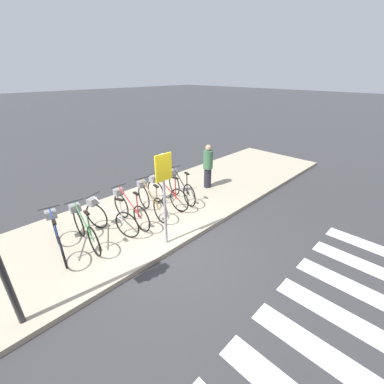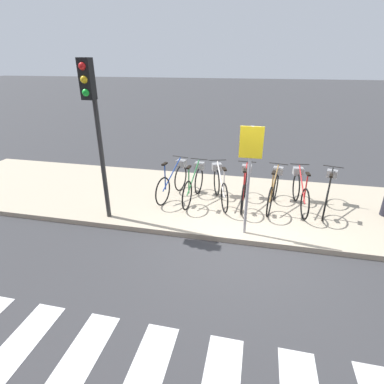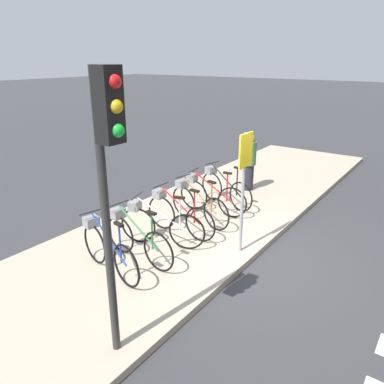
{
  "view_description": "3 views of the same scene",
  "coord_description": "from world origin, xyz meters",
  "px_view_note": "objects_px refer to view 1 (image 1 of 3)",
  "views": [
    {
      "loc": [
        -3.2,
        -3.78,
        3.94
      ],
      "look_at": [
        1.36,
        0.7,
        0.93
      ],
      "focal_mm": 24.0,
      "sensor_mm": 36.0,
      "label": 1
    },
    {
      "loc": [
        0.16,
        -5.29,
        3.49
      ],
      "look_at": [
        -1.11,
        0.49,
        0.87
      ],
      "focal_mm": 28.0,
      "sensor_mm": 36.0,
      "label": 2
    },
    {
      "loc": [
        -5.61,
        -2.64,
        3.59
      ],
      "look_at": [
        -0.56,
        0.97,
        1.35
      ],
      "focal_mm": 35.0,
      "sensor_mm": 36.0,
      "label": 3
    }
  ],
  "objects_px": {
    "parked_bicycle_1": "(84,227)",
    "parked_bicycle_2": "(108,216)",
    "parked_bicycle_4": "(150,199)",
    "parked_bicycle_5": "(165,192)",
    "parked_bicycle_3": "(129,208)",
    "parked_bicycle_6": "(180,186)",
    "parked_bicycle_0": "(57,235)",
    "sign_post": "(164,185)",
    "pedestrian": "(208,166)"
  },
  "relations": [
    {
      "from": "pedestrian",
      "to": "parked_bicycle_1",
      "type": "bearing_deg",
      "value": -178.56
    },
    {
      "from": "parked_bicycle_1",
      "to": "parked_bicycle_3",
      "type": "distance_m",
      "value": 1.28
    },
    {
      "from": "parked_bicycle_1",
      "to": "pedestrian",
      "type": "distance_m",
      "value": 4.62
    },
    {
      "from": "parked_bicycle_2",
      "to": "parked_bicycle_3",
      "type": "relative_size",
      "value": 0.95
    },
    {
      "from": "parked_bicycle_4",
      "to": "sign_post",
      "type": "relative_size",
      "value": 0.76
    },
    {
      "from": "parked_bicycle_2",
      "to": "parked_bicycle_4",
      "type": "bearing_deg",
      "value": 1.07
    },
    {
      "from": "parked_bicycle_2",
      "to": "parked_bicycle_3",
      "type": "height_order",
      "value": "same"
    },
    {
      "from": "parked_bicycle_0",
      "to": "parked_bicycle_1",
      "type": "xyz_separation_m",
      "value": [
        0.58,
        -0.1,
        0.0
      ]
    },
    {
      "from": "parked_bicycle_6",
      "to": "parked_bicycle_1",
      "type": "bearing_deg",
      "value": -177.85
    },
    {
      "from": "parked_bicycle_0",
      "to": "parked_bicycle_1",
      "type": "bearing_deg",
      "value": -10.09
    },
    {
      "from": "parked_bicycle_3",
      "to": "parked_bicycle_6",
      "type": "bearing_deg",
      "value": 2.15
    },
    {
      "from": "parked_bicycle_5",
      "to": "parked_bicycle_2",
      "type": "bearing_deg",
      "value": -177.29
    },
    {
      "from": "parked_bicycle_0",
      "to": "parked_bicycle_2",
      "type": "distance_m",
      "value": 1.24
    },
    {
      "from": "parked_bicycle_0",
      "to": "parked_bicycle_3",
      "type": "bearing_deg",
      "value": -1.71
    },
    {
      "from": "parked_bicycle_2",
      "to": "parked_bicycle_3",
      "type": "distance_m",
      "value": 0.62
    },
    {
      "from": "sign_post",
      "to": "parked_bicycle_5",
      "type": "bearing_deg",
      "value": 50.98
    },
    {
      "from": "parked_bicycle_5",
      "to": "sign_post",
      "type": "bearing_deg",
      "value": -129.02
    },
    {
      "from": "parked_bicycle_4",
      "to": "parked_bicycle_6",
      "type": "relative_size",
      "value": 1.02
    },
    {
      "from": "parked_bicycle_3",
      "to": "parked_bicycle_4",
      "type": "distance_m",
      "value": 0.71
    },
    {
      "from": "parked_bicycle_6",
      "to": "pedestrian",
      "type": "distance_m",
      "value": 1.39
    },
    {
      "from": "parked_bicycle_1",
      "to": "pedestrian",
      "type": "relative_size",
      "value": 1.11
    },
    {
      "from": "parked_bicycle_2",
      "to": "parked_bicycle_5",
      "type": "height_order",
      "value": "same"
    },
    {
      "from": "parked_bicycle_1",
      "to": "parked_bicycle_4",
      "type": "bearing_deg",
      "value": 1.55
    },
    {
      "from": "parked_bicycle_5",
      "to": "parked_bicycle_6",
      "type": "xyz_separation_m",
      "value": [
        0.64,
        0.0,
        0.0
      ]
    },
    {
      "from": "parked_bicycle_3",
      "to": "parked_bicycle_5",
      "type": "xyz_separation_m",
      "value": [
        1.33,
        0.07,
        0.0
      ]
    },
    {
      "from": "parked_bicycle_5",
      "to": "parked_bicycle_0",
      "type": "bearing_deg",
      "value": -179.67
    },
    {
      "from": "parked_bicycle_1",
      "to": "pedestrian",
      "type": "bearing_deg",
      "value": 1.44
    },
    {
      "from": "parked_bicycle_2",
      "to": "sign_post",
      "type": "relative_size",
      "value": 0.73
    },
    {
      "from": "parked_bicycle_6",
      "to": "sign_post",
      "type": "height_order",
      "value": "sign_post"
    },
    {
      "from": "parked_bicycle_3",
      "to": "parked_bicycle_5",
      "type": "distance_m",
      "value": 1.34
    },
    {
      "from": "parked_bicycle_4",
      "to": "parked_bicycle_5",
      "type": "xyz_separation_m",
      "value": [
        0.62,
        0.07,
        0.0
      ]
    },
    {
      "from": "parked_bicycle_0",
      "to": "pedestrian",
      "type": "bearing_deg",
      "value": 0.14
    },
    {
      "from": "parked_bicycle_0",
      "to": "parked_bicycle_1",
      "type": "height_order",
      "value": "same"
    },
    {
      "from": "parked_bicycle_4",
      "to": "pedestrian",
      "type": "distance_m",
      "value": 2.64
    },
    {
      "from": "pedestrian",
      "to": "parked_bicycle_0",
      "type": "bearing_deg",
      "value": -179.86
    },
    {
      "from": "parked_bicycle_1",
      "to": "parked_bicycle_4",
      "type": "height_order",
      "value": "same"
    },
    {
      "from": "parked_bicycle_4",
      "to": "parked_bicycle_6",
      "type": "bearing_deg",
      "value": 3.08
    },
    {
      "from": "parked_bicycle_1",
      "to": "parked_bicycle_2",
      "type": "relative_size",
      "value": 1.05
    },
    {
      "from": "parked_bicycle_6",
      "to": "sign_post",
      "type": "xyz_separation_m",
      "value": [
        -1.87,
        -1.52,
        1.08
      ]
    },
    {
      "from": "parked_bicycle_2",
      "to": "parked_bicycle_6",
      "type": "bearing_deg",
      "value": 2.05
    },
    {
      "from": "parked_bicycle_2",
      "to": "parked_bicycle_4",
      "type": "relative_size",
      "value": 0.96
    },
    {
      "from": "parked_bicycle_1",
      "to": "parked_bicycle_2",
      "type": "height_order",
      "value": "same"
    },
    {
      "from": "parked_bicycle_3",
      "to": "parked_bicycle_4",
      "type": "xyz_separation_m",
      "value": [
        0.71,
        0.01,
        0.0
      ]
    },
    {
      "from": "sign_post",
      "to": "parked_bicycle_3",
      "type": "bearing_deg",
      "value": 94.07
    },
    {
      "from": "parked_bicycle_0",
      "to": "sign_post",
      "type": "height_order",
      "value": "sign_post"
    },
    {
      "from": "parked_bicycle_0",
      "to": "parked_bicycle_3",
      "type": "relative_size",
      "value": 0.98
    },
    {
      "from": "pedestrian",
      "to": "sign_post",
      "type": "bearing_deg",
      "value": -154.83
    },
    {
      "from": "parked_bicycle_3",
      "to": "parked_bicycle_5",
      "type": "height_order",
      "value": "same"
    },
    {
      "from": "parked_bicycle_1",
      "to": "sign_post",
      "type": "relative_size",
      "value": 0.76
    },
    {
      "from": "pedestrian",
      "to": "sign_post",
      "type": "relative_size",
      "value": 0.69
    }
  ]
}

